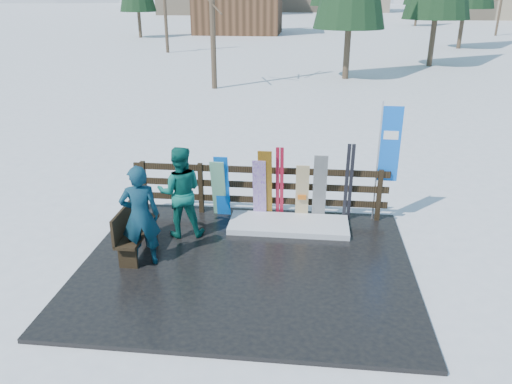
# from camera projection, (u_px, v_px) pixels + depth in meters

# --- Properties ---
(ground) EXTENTS (700.00, 700.00, 0.00)m
(ground) POSITION_uv_depth(u_px,v_px,m) (246.00, 267.00, 9.19)
(ground) COLOR white
(ground) RESTS_ON ground
(deck) EXTENTS (6.00, 5.00, 0.08)m
(deck) POSITION_uv_depth(u_px,v_px,m) (246.00, 265.00, 9.17)
(deck) COLOR black
(deck) RESTS_ON ground
(fence) EXTENTS (5.60, 0.10, 1.15)m
(fence) POSITION_uv_depth(u_px,v_px,m) (259.00, 187.00, 10.94)
(fence) COLOR black
(fence) RESTS_ON deck
(snow_patch) EXTENTS (2.51, 1.00, 0.12)m
(snow_patch) POSITION_uv_depth(u_px,v_px,m) (289.00, 225.00, 10.54)
(snow_patch) COLOR white
(snow_patch) RESTS_ON deck
(bench) EXTENTS (0.41, 1.50, 0.97)m
(bench) POSITION_uv_depth(u_px,v_px,m) (134.00, 227.00, 9.39)
(bench) COLOR black
(bench) RESTS_ON deck
(snowboard_0) EXTENTS (0.30, 0.32, 1.44)m
(snowboard_0) POSITION_uv_depth(u_px,v_px,m) (222.00, 187.00, 10.79)
(snowboard_0) COLOR blue
(snowboard_0) RESTS_ON deck
(snowboard_1) EXTENTS (0.30, 0.37, 1.33)m
(snowboard_1) POSITION_uv_depth(u_px,v_px,m) (219.00, 189.00, 10.82)
(snowboard_1) COLOR silver
(snowboard_1) RESTS_ON deck
(snowboard_2) EXTENTS (0.29, 0.38, 1.61)m
(snowboard_2) POSITION_uv_depth(u_px,v_px,m) (265.00, 185.00, 10.67)
(snowboard_2) COLOR orange
(snowboard_2) RESTS_ON deck
(snowboard_3) EXTENTS (0.28, 0.31, 1.38)m
(snowboard_3) POSITION_uv_depth(u_px,v_px,m) (259.00, 189.00, 10.72)
(snowboard_3) COLOR silver
(snowboard_3) RESTS_ON deck
(snowboard_4) EXTENTS (0.29, 0.36, 1.55)m
(snowboard_4) POSITION_uv_depth(u_px,v_px,m) (320.00, 188.00, 10.56)
(snowboard_4) COLOR black
(snowboard_4) RESTS_ON deck
(snowboard_5) EXTENTS (0.28, 0.32, 1.31)m
(snowboard_5) POSITION_uv_depth(u_px,v_px,m) (302.00, 192.00, 10.64)
(snowboard_5) COLOR silver
(snowboard_5) RESTS_ON deck
(ski_pair_a) EXTENTS (0.16, 0.34, 1.67)m
(ski_pair_a) POSITION_uv_depth(u_px,v_px,m) (280.00, 183.00, 10.69)
(ski_pair_a) COLOR #A9142D
(ski_pair_a) RESTS_ON deck
(ski_pair_b) EXTENTS (0.16, 0.21, 1.77)m
(ski_pair_b) POSITION_uv_depth(u_px,v_px,m) (349.00, 183.00, 10.52)
(ski_pair_b) COLOR black
(ski_pair_b) RESTS_ON deck
(rental_flag) EXTENTS (0.45, 0.04, 2.60)m
(rental_flag) POSITION_uv_depth(u_px,v_px,m) (387.00, 149.00, 10.36)
(rental_flag) COLOR silver
(rental_flag) RESTS_ON deck
(person_front) EXTENTS (0.80, 0.65, 1.89)m
(person_front) POSITION_uv_depth(u_px,v_px,m) (140.00, 216.00, 8.83)
(person_front) COLOR #0F4854
(person_front) RESTS_ON deck
(person_back) EXTENTS (1.03, 0.87, 1.87)m
(person_back) POSITION_uv_depth(u_px,v_px,m) (180.00, 192.00, 9.92)
(person_back) COLOR #0E6154
(person_back) RESTS_ON deck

